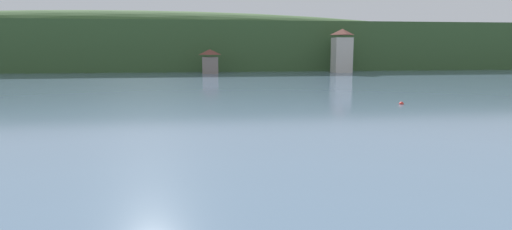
% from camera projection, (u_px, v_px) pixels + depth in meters
% --- Properties ---
extents(wooded_hillside, '(352.00, 44.77, 24.57)m').
position_uv_depth(wooded_hillside, '(166.00, 50.00, 123.31)').
color(wooded_hillside, '#38562D').
rests_on(wooded_hillside, ground_plane).
extents(shore_building_west, '(3.58, 3.73, 5.36)m').
position_uv_depth(shore_building_west, '(210.00, 62.00, 94.30)').
color(shore_building_west, gray).
rests_on(shore_building_west, ground_plane).
extents(shore_building_westcentral, '(4.16, 4.36, 9.96)m').
position_uv_depth(shore_building_westcentral, '(342.00, 51.00, 98.32)').
color(shore_building_westcentral, beige).
rests_on(shore_building_westcentral, ground_plane).
extents(mooring_buoy_far, '(0.48, 0.48, 0.48)m').
position_uv_depth(mooring_buoy_far, '(401.00, 104.00, 43.50)').
color(mooring_buoy_far, red).
rests_on(mooring_buoy_far, ground_plane).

